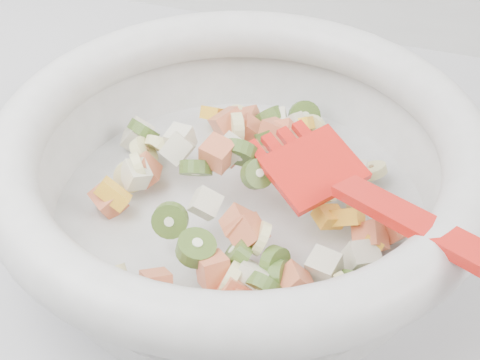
% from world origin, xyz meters
% --- Properties ---
extents(mixing_bowl, '(0.43, 0.37, 0.13)m').
position_xyz_m(mixing_bowl, '(0.07, 1.41, 0.96)').
color(mixing_bowl, '#B8B9B7').
rests_on(mixing_bowl, counter).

